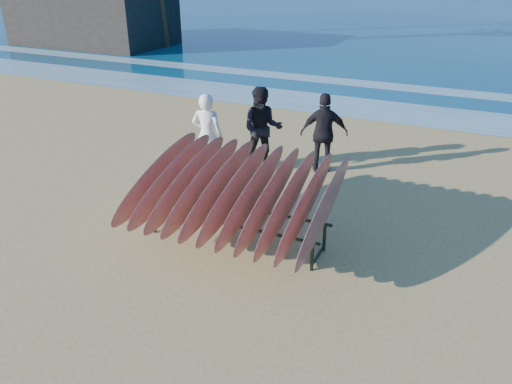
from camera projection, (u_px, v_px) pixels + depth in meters
ground at (235, 264)px, 8.06m from camera, size 120.00×120.00×0.00m
ocean at (472, 4)px, 53.10m from camera, size 160.00×160.00×0.00m
foam_near at (376, 110)px, 16.24m from camera, size 160.00×160.00×0.00m
foam_far at (397, 87)px, 19.11m from camera, size 160.00×160.00×0.00m
surfboard_rack at (236, 191)px, 8.31m from camera, size 3.22×2.91×1.61m
person_white at (207, 135)px, 10.99m from camera, size 0.77×0.59×1.88m
person_dark_a at (262, 129)px, 11.34m from camera, size 1.14×1.03×1.92m
person_dark_b at (324, 133)px, 11.22m from camera, size 1.15×0.79×1.82m
building at (91, 9)px, 27.85m from camera, size 8.59×4.77×3.82m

